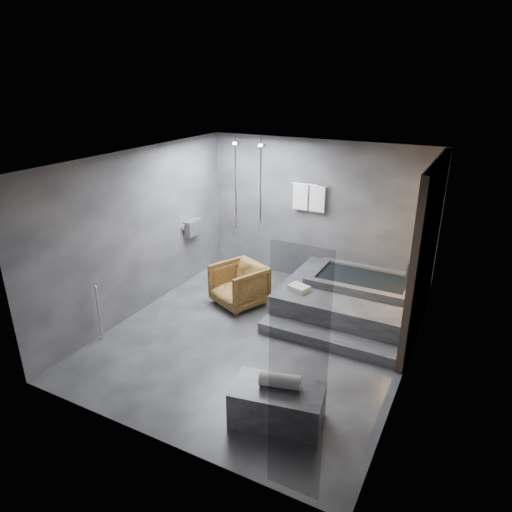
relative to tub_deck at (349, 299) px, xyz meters
The scene contains 7 objects.
room 2.02m from the tub_deck, 118.47° to the right, with size 5.00×5.04×2.82m.
tub_deck is the anchor object (origin of this frame).
tub_step 1.19m from the tub_deck, 90.00° to the right, with size 2.20×0.36×0.18m, color #303032.
concrete_bench 3.05m from the tub_deck, 89.31° to the right, with size 1.08×0.59×0.48m, color #2D2D2F.
driftwood_chair 1.96m from the tub_deck, 161.35° to the right, with size 0.82×0.84×0.76m, color #412A10.
rolled_towel 3.03m from the tub_deck, 89.14° to the right, with size 0.17×0.17×0.48m, color silver.
deck_towel 0.97m from the tub_deck, 142.87° to the right, with size 0.33×0.24×0.09m, color silver.
Camera 1 is at (2.88, -5.59, 3.89)m, focal length 32.00 mm.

